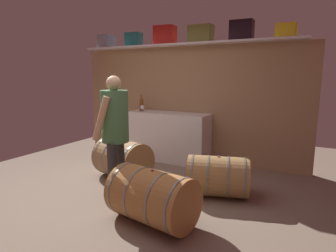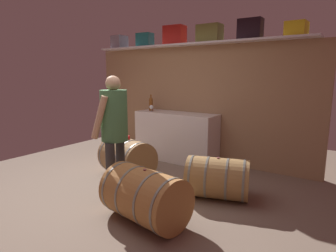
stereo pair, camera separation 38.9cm
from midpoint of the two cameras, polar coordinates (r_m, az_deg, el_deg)
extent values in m
cube|color=#7A6858|center=(4.42, -9.29, -11.87)|extent=(5.86, 7.87, 0.02)
cube|color=#A37E59|center=(5.61, 1.40, 4.51)|extent=(4.66, 0.10, 2.17)
cube|color=white|center=(5.47, 0.70, 15.92)|extent=(4.29, 0.40, 0.03)
cube|color=gray|center=(6.51, -13.94, 16.04)|extent=(0.30, 0.29, 0.27)
cube|color=#217579|center=(6.07, -8.76, 16.66)|extent=(0.33, 0.24, 0.27)
cube|color=red|center=(5.67, -2.65, 17.63)|extent=(0.40, 0.29, 0.34)
cube|color=olive|center=(5.33, 4.41, 17.84)|extent=(0.43, 0.27, 0.30)
cube|color=black|center=(5.08, 12.27, 18.15)|extent=(0.38, 0.23, 0.32)
cube|color=yellow|center=(4.92, 20.40, 17.36)|extent=(0.30, 0.31, 0.21)
cube|color=white|center=(5.53, -2.08, -2.10)|extent=(1.62, 0.52, 0.93)
cylinder|color=brown|center=(5.70, -7.27, 4.01)|extent=(0.08, 0.08, 0.21)
sphere|color=brown|center=(5.69, -7.29, 5.23)|extent=(0.08, 0.08, 0.08)
cylinder|color=brown|center=(5.68, -7.30, 5.77)|extent=(0.03, 0.03, 0.09)
cylinder|color=white|center=(5.59, -7.13, 2.80)|extent=(0.07, 0.07, 0.00)
cylinder|color=white|center=(5.59, -7.14, 3.12)|extent=(0.01, 0.01, 0.06)
sphere|color=white|center=(5.58, -7.15, 3.72)|extent=(0.08, 0.08, 0.08)
sphere|color=maroon|center=(5.58, -7.15, 3.59)|extent=(0.05, 0.05, 0.05)
cylinder|color=#9A7449|center=(4.67, -11.40, -6.50)|extent=(0.96, 0.81, 0.62)
cylinder|color=slate|center=(4.95, -13.79, -5.63)|extent=(0.18, 0.62, 0.63)
cylinder|color=slate|center=(4.78, -12.34, -6.16)|extent=(0.18, 0.62, 0.63)
cylinder|color=slate|center=(4.57, -10.41, -6.85)|extent=(0.18, 0.62, 0.63)
cylinder|color=slate|center=(4.40, -8.69, -7.45)|extent=(0.18, 0.62, 0.63)
cylinder|color=#8C5352|center=(4.59, -11.54, -2.72)|extent=(0.04, 0.04, 0.01)
cylinder|color=#A46D38|center=(3.29, -6.57, -13.89)|extent=(1.02, 0.74, 0.60)
cylinder|color=slate|center=(3.55, -11.29, -12.12)|extent=(0.12, 0.61, 0.61)
cylinder|color=slate|center=(3.38, -8.46, -13.19)|extent=(0.12, 0.61, 0.61)
cylinder|color=slate|center=(3.19, -4.55, -14.61)|extent=(0.12, 0.61, 0.61)
cylinder|color=slate|center=(3.05, -0.97, -15.82)|extent=(0.12, 0.61, 0.61)
cylinder|color=brown|center=(3.17, -6.68, -8.85)|extent=(0.04, 0.04, 0.01)
cylinder|color=#9C7644|center=(3.97, 7.12, -9.94)|extent=(0.94, 0.76, 0.55)
cylinder|color=slate|center=(4.01, 2.19, -9.68)|extent=(0.19, 0.54, 0.56)
cylinder|color=slate|center=(3.98, 5.23, -9.85)|extent=(0.19, 0.54, 0.56)
cylinder|color=slate|center=(3.97, 9.02, -10.02)|extent=(0.19, 0.54, 0.56)
cylinder|color=slate|center=(3.97, 12.12, -10.12)|extent=(0.19, 0.54, 0.56)
cylinder|color=brown|center=(3.89, 7.21, -6.07)|extent=(0.04, 0.04, 0.01)
cylinder|color=red|center=(4.57, -11.31, -2.45)|extent=(0.07, 0.07, 0.05)
cylinder|color=#313133|center=(4.01, -12.26, -8.13)|extent=(0.12, 0.12, 0.79)
cylinder|color=#313133|center=(3.75, -13.97, -9.48)|extent=(0.12, 0.12, 0.79)
cylinder|color=#45794A|center=(3.71, -13.54, 1.86)|extent=(0.35, 0.35, 0.66)
sphere|color=tan|center=(3.68, -13.81, 8.25)|extent=(0.19, 0.19, 0.19)
cylinder|color=tan|center=(3.93, -13.72, 2.30)|extent=(0.26, 0.16, 0.55)
cylinder|color=tan|center=(3.58, -16.26, 1.42)|extent=(0.26, 0.16, 0.55)
camera|label=1|loc=(0.19, -92.86, -0.52)|focal=30.58mm
camera|label=2|loc=(0.19, 87.14, 0.52)|focal=30.58mm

